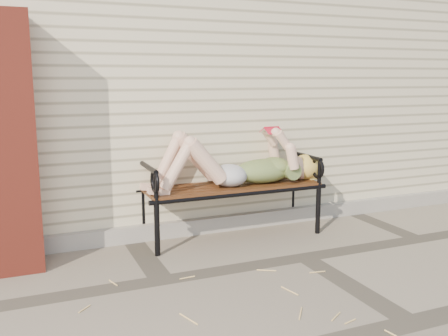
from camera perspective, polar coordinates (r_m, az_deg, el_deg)
name	(u,v)px	position (r m, az deg, el deg)	size (l,w,h in m)	color
ground	(305,257)	(4.36, 9.20, -10.04)	(80.00, 80.00, 0.00)	gray
house_wall	(188,78)	(6.81, -4.10, 10.24)	(8.00, 4.00, 3.00)	beige
foundation_strip	(254,219)	(5.14, 3.47, -5.87)	(8.00, 0.10, 0.15)	gray
brick_pillar	(2,144)	(4.23, -24.08, 2.54)	(0.50, 0.50, 2.00)	maroon
garden_bench	(228,166)	(4.80, 0.41, 0.21)	(1.83, 0.73, 1.19)	black
reading_woman	(235,164)	(4.66, 1.28, 0.41)	(1.73, 0.39, 0.54)	#093145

